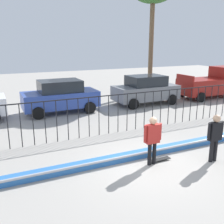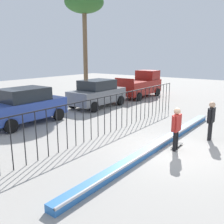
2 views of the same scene
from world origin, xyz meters
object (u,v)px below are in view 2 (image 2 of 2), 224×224
Objects in this scene: skateboard at (177,145)px; parked_car_blue at (25,106)px; palm_tree_tall at (84,5)px; pickup_truck at (141,85)px; parked_car_gray at (97,93)px; skateboarder at (176,125)px; camera_operator at (211,117)px.

parked_car_blue is (-1.46, 7.92, 0.91)m from skateboard.
palm_tree_tall is (6.71, 11.01, 7.42)m from skateboard.
parked_car_blue is 0.91× the size of pickup_truck.
skateboarder is at bearing -120.39° from parked_car_gray.
skateboarder is 12.72m from pickup_truck.
skateboard is 8.80m from parked_car_gray.
camera_operator is 14.37m from palm_tree_tall.
parked_car_blue is at bearing 177.85° from parked_car_gray.
skateboard is 0.48× the size of camera_operator.
skateboarder is 8.08m from parked_car_blue.
parked_car_gray is (2.56, 8.45, -0.03)m from camera_operator.
skateboard is at bearing -139.25° from pickup_truck.
skateboarder is 1.00× the size of camera_operator.
skateboard is at bearing -82.66° from parked_car_blue.
parked_car_blue is (-3.11, 8.70, -0.03)m from camera_operator.
skateboard is at bearing -118.43° from parked_car_gray.
parked_car_blue is at bearing -178.77° from pickup_truck.
palm_tree_tall is at bearing 63.26° from skateboarder.
palm_tree_tall reaches higher than parked_car_blue.
camera_operator reaches higher than skateboard.
pickup_truck is (10.23, 7.57, 0.04)m from skateboarder.
palm_tree_tall is at bearing 134.91° from pickup_truck.
skateboard is 14.87m from palm_tree_tall.
pickup_truck reaches higher than camera_operator.
parked_car_gray is at bearing -126.68° from palm_tree_tall.
pickup_truck is (11.28, -0.44, 0.06)m from parked_car_blue.
skateboard is 12.38m from pickup_truck.
skateboarder is 0.35× the size of pickup_truck.
parked_car_blue is 10.89m from palm_tree_tall.
parked_car_blue reaches higher than camera_operator.
skateboard is 0.17× the size of pickup_truck.
palm_tree_tall is (-3.12, 3.53, 6.45)m from pickup_truck.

